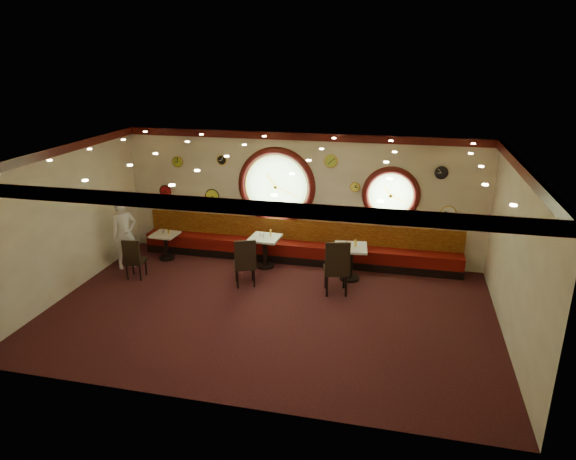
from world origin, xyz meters
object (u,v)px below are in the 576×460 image
object	(u,v)px
table_b	(265,248)
condiment_a_pepper	(163,232)
condiment_b_salt	(260,235)
condiment_c_bottle	(356,243)
condiment_c_salt	(347,244)
condiment_c_pepper	(351,245)
table_c	(350,259)
condiment_a_bottle	(168,231)
condiment_b_pepper	(263,236)
chair_b	(245,260)
condiment_a_salt	(164,231)
chair_a	(133,257)
chair_c	(337,264)
condiment_b_bottle	(271,233)
waiter	(125,234)
table_a	(166,243)

from	to	relation	value
table_b	condiment_a_pepper	distance (m)	2.64
condiment_b_salt	condiment_c_bottle	size ratio (longest dim) A/B	0.56
condiment_b_salt	condiment_a_pepper	size ratio (longest dim) A/B	1.01
condiment_c_salt	condiment_c_pepper	xyz separation A→B (m)	(0.10, -0.05, -0.01)
table_c	condiment_a_pepper	bearing A→B (deg)	178.07
condiment_a_bottle	condiment_b_pepper	bearing A→B (deg)	-0.55
condiment_c_bottle	condiment_c_pepper	bearing A→B (deg)	-154.49
table_b	condiment_c_bottle	xyz separation A→B (m)	(2.21, -0.24, 0.41)
condiment_b_salt	chair_b	bearing A→B (deg)	-91.02
condiment_b_salt	condiment_a_pepper	distance (m)	2.52
table_c	condiment_a_salt	world-z (taller)	table_c
chair_a	condiment_a_salt	distance (m)	1.38
condiment_a_bottle	chair_b	bearing A→B (deg)	-25.43
chair_c	condiment_a_salt	xyz separation A→B (m)	(-4.56, 1.12, 0.02)
chair_b	condiment_a_salt	xyz separation A→B (m)	(-2.52, 1.16, 0.09)
condiment_c_pepper	condiment_c_bottle	world-z (taller)	condiment_c_bottle
condiment_b_bottle	condiment_a_salt	bearing A→B (deg)	-177.06
condiment_b_pepper	waiter	world-z (taller)	waiter
chair_a	condiment_b_pepper	xyz separation A→B (m)	(2.74, 1.30, 0.27)
condiment_c_pepper	condiment_c_salt	bearing A→B (deg)	152.00
chair_b	condiment_b_bottle	world-z (taller)	chair_b
chair_c	condiment_b_pepper	bearing A→B (deg)	137.80
chair_a	condiment_b_bottle	bearing A→B (deg)	23.28
condiment_c_salt	table_b	bearing A→B (deg)	173.21
chair_c	condiment_b_salt	xyz separation A→B (m)	(-2.02, 1.14, 0.11)
chair_c	waiter	bearing A→B (deg)	162.64
condiment_b_salt	condiment_c_pepper	distance (m)	2.24
condiment_c_bottle	waiter	xyz separation A→B (m)	(-5.51, -0.52, -0.04)
condiment_a_salt	condiment_c_salt	bearing A→B (deg)	-2.84
chair_b	chair_c	bearing A→B (deg)	-21.96
chair_b	condiment_c_bottle	distance (m)	2.53
table_a	table_b	distance (m)	2.60
table_a	waiter	size ratio (longest dim) A/B	0.40
chair_b	condiment_a_pepper	distance (m)	2.72
condiment_c_salt	chair_b	bearing A→B (deg)	-156.47
condiment_c_pepper	table_a	bearing A→B (deg)	177.34
table_c	condiment_a_salt	bearing A→B (deg)	176.90
chair_b	waiter	size ratio (longest dim) A/B	0.41
chair_b	condiment_b_pepper	bearing A→B (deg)	61.17
chair_a	condiment_c_salt	xyz separation A→B (m)	(4.77, 1.13, 0.31)
condiment_c_salt	condiment_b_bottle	xyz separation A→B (m)	(-1.90, 0.37, -0.02)
chair_b	condiment_a_bottle	distance (m)	2.63
condiment_b_pepper	chair_c	bearing A→B (deg)	-28.92
condiment_c_bottle	condiment_a_bottle	bearing A→B (deg)	177.60
condiment_a_salt	condiment_a_bottle	size ratio (longest dim) A/B	0.81
condiment_b_salt	condiment_b_bottle	distance (m)	0.26
chair_c	condiment_b_salt	distance (m)	2.32
condiment_b_salt	condiment_a_bottle	distance (m)	2.40
condiment_a_pepper	condiment_b_bottle	xyz separation A→B (m)	(2.74, 0.24, 0.13)
table_a	chair_c	world-z (taller)	chair_c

